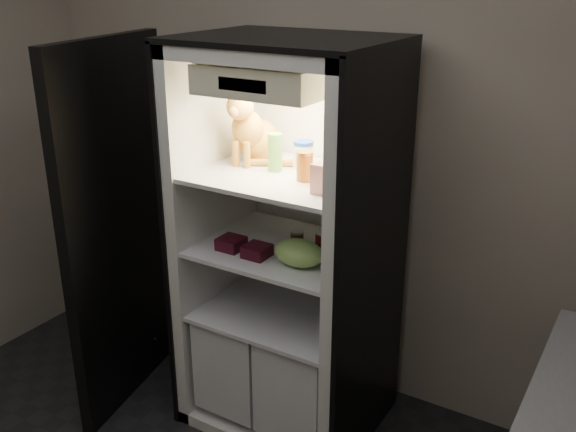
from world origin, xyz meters
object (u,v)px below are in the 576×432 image
parmesan_shaker (275,152)px  condiment_jar (297,239)px  cream_carton (322,178)px  soda_can_a (326,239)px  pepper_jar (351,154)px  soda_can_b (350,242)px  salsa_jar (305,166)px  grape_bag (299,253)px  mayo_tub (303,155)px  tabby_cat (253,133)px  berry_box_left (231,243)px  berry_box_right (257,251)px  refrigerator (291,270)px  soda_can_c (323,246)px

parmesan_shaker → condiment_jar: size_ratio=2.03×
cream_carton → soda_can_a: 0.41m
soda_can_a → condiment_jar: bearing=-165.4°
pepper_jar → soda_can_b: pepper_jar is taller
pepper_jar → soda_can_b: 0.39m
salsa_jar → grape_bag: (0.03, -0.10, -0.36)m
parmesan_shaker → mayo_tub: 0.13m
salsa_jar → condiment_jar: salsa_jar is taller
cream_carton → soda_can_b: 0.40m
tabby_cat → grape_bag: bearing=-34.1°
salsa_jar → berry_box_left: bearing=-160.5°
salsa_jar → berry_box_left: salsa_jar is taller
tabby_cat → berry_box_right: (0.18, -0.25, -0.46)m
parmesan_shaker → soda_can_a: parmesan_shaker is taller
pepper_jar → cream_carton: bearing=-89.8°
pepper_jar → soda_can_b: bearing=-56.6°
refrigerator → tabby_cat: (-0.22, 0.03, 0.64)m
refrigerator → grape_bag: bearing=-51.2°
soda_can_b → berry_box_left: soda_can_b is taller
mayo_tub → pepper_jar: (0.24, 0.00, 0.03)m
condiment_jar → berry_box_left: 0.30m
mayo_tub → salsa_jar: 0.18m
mayo_tub → salsa_jar: (0.10, -0.16, 0.00)m
refrigerator → condiment_jar: size_ratio=22.64×
soda_can_c → berry_box_left: size_ratio=1.13×
cream_carton → tabby_cat: bearing=154.7°
cream_carton → berry_box_left: (-0.46, -0.01, -0.38)m
parmesan_shaker → soda_can_c: size_ratio=1.37×
refrigerator → cream_carton: 0.65m
refrigerator → berry_box_left: 0.33m
parmesan_shaker → berry_box_left: (-0.13, -0.17, -0.41)m
cream_carton → pepper_jar: bearing=90.2°
refrigerator → mayo_tub: refrigerator is taller
pepper_jar → soda_can_c: pepper_jar is taller
salsa_jar → soda_can_b: size_ratio=0.95×
soda_can_c → berry_box_left: bearing=-162.8°
mayo_tub → pepper_jar: bearing=0.0°
refrigerator → salsa_jar: (0.13, -0.10, 0.56)m
berry_box_left → salsa_jar: bearing=19.5°
pepper_jar → cream_carton: (0.00, -0.26, -0.04)m
pepper_jar → berry_box_right: pepper_jar is taller
soda_can_a → berry_box_right: bearing=-137.5°
parmesan_shaker → refrigerator: bearing=38.2°
refrigerator → berry_box_left: refrigerator is taller
pepper_jar → grape_bag: bearing=-113.3°
pepper_jar → soda_can_b: size_ratio=1.46×
grape_bag → berry_box_right: size_ratio=2.11×
cream_carton → berry_box_right: cream_carton is taller
soda_can_b → berry_box_left: bearing=-156.1°
parmesan_shaker → soda_can_c: parmesan_shaker is taller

